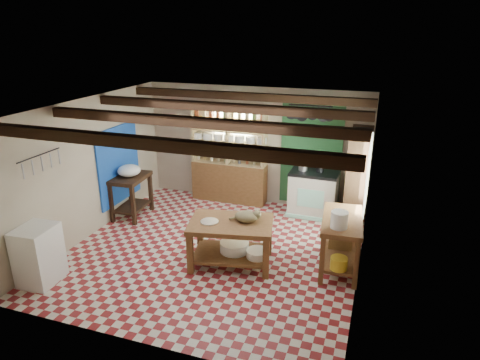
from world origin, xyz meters
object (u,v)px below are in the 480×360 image
(work_table, at_px, (231,243))
(prep_table, at_px, (131,196))
(white_cabinet, at_px, (39,255))
(cat, at_px, (246,216))
(stove, at_px, (313,193))
(right_counter, at_px, (340,243))

(work_table, distance_m, prep_table, 2.87)
(white_cabinet, distance_m, cat, 3.31)
(work_table, relative_size, prep_table, 1.52)
(stove, distance_m, white_cabinet, 5.33)
(stove, distance_m, right_counter, 2.14)
(stove, xyz_separation_m, white_cabinet, (-3.62, -3.91, -0.02))
(work_table, bearing_deg, white_cabinet, -162.56)
(work_table, distance_m, stove, 2.63)
(white_cabinet, xyz_separation_m, right_counter, (4.40, 1.92, -0.01))
(work_table, bearing_deg, prep_table, 145.10)
(work_table, relative_size, cat, 3.45)
(prep_table, distance_m, cat, 3.08)
(right_counter, bearing_deg, prep_table, 166.56)
(stove, bearing_deg, prep_table, -158.94)
(work_table, distance_m, cat, 0.54)
(stove, height_order, right_counter, stove)
(prep_table, relative_size, right_counter, 0.71)
(right_counter, distance_m, cat, 1.61)
(prep_table, relative_size, white_cabinet, 0.96)
(work_table, distance_m, white_cabinet, 3.03)
(right_counter, height_order, cat, cat)
(prep_table, xyz_separation_m, cat, (2.87, -1.04, 0.41))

